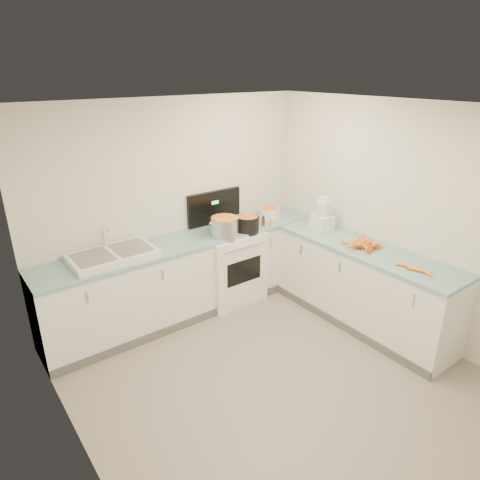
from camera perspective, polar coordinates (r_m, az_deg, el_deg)
floor at (r=4.28m, az=5.95°, el=-18.68°), size 3.50×4.00×0.00m
ceiling at (r=3.26m, az=7.74°, el=16.82°), size 3.50×4.00×0.00m
wall_back at (r=5.12m, az=-8.79°, el=4.35°), size 3.50×0.00×2.50m
wall_left at (r=2.84m, az=-20.69°, el=-12.40°), size 0.00×4.00×2.50m
wall_right at (r=4.89m, az=21.85°, el=2.13°), size 0.00×4.00×2.50m
counter_back at (r=5.17m, az=-6.69°, el=-4.70°), size 3.50×0.62×0.94m
counter_right at (r=5.11m, az=15.98°, el=-5.81°), size 0.62×2.20×0.94m
stove at (r=5.42m, az=-1.60°, el=-3.18°), size 0.76×0.65×1.36m
sink at (r=4.62m, az=-16.61°, el=-1.95°), size 0.86×0.52×0.31m
steel_pot at (r=5.01m, az=-2.05°, el=1.68°), size 0.36×0.36×0.25m
black_pot at (r=5.18m, az=0.99°, el=2.12°), size 0.36×0.36×0.20m
wooden_spoon at (r=5.14m, az=1.00°, el=3.29°), size 0.27×0.24×0.01m
mixing_bowl at (r=5.66m, az=3.89°, el=3.68°), size 0.36×0.36×0.13m
extract_bottle at (r=5.35m, az=3.14°, el=2.44°), size 0.04×0.04×0.11m
spice_jar at (r=5.35m, az=4.30°, el=2.34°), size 0.05×0.05×0.09m
food_processor at (r=5.30m, az=10.95°, el=3.25°), size 0.22×0.26×0.41m
carrot_pile at (r=4.90m, az=16.35°, el=-0.53°), size 0.48×0.40×0.09m
peeled_carrots at (r=4.52m, az=22.56°, el=-3.61°), size 0.14×0.42×0.04m
peelings at (r=4.55m, az=-19.11°, el=-2.10°), size 0.26×0.29×0.01m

